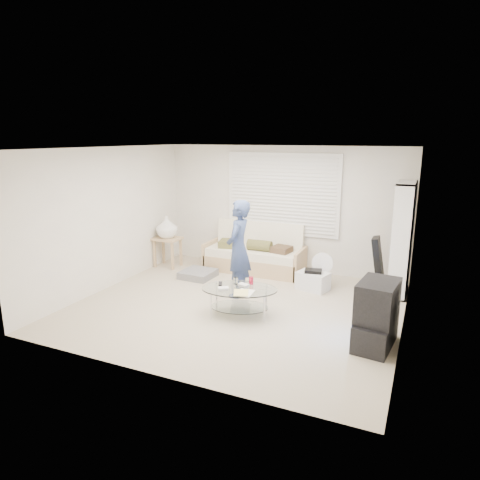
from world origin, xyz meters
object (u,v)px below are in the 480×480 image
at_px(futon_sofa, 255,255).
at_px(bookshelf, 402,239).
at_px(tv_unit, 376,315).
at_px(coffee_table, 239,293).

height_order(futon_sofa, bookshelf, bookshelf).
bearing_deg(bookshelf, tv_unit, -93.31).
distance_m(futon_sofa, bookshelf, 2.85).
xyz_separation_m(futon_sofa, bookshelf, (2.76, -0.20, 0.65)).
bearing_deg(tv_unit, coffee_table, 174.55).
xyz_separation_m(bookshelf, tv_unit, (-0.13, -2.16, -0.54)).
relative_size(bookshelf, coffee_table, 1.47).
bearing_deg(tv_unit, futon_sofa, 138.21).
relative_size(futon_sofa, coffee_table, 1.52).
bearing_deg(bookshelf, coffee_table, -137.52).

